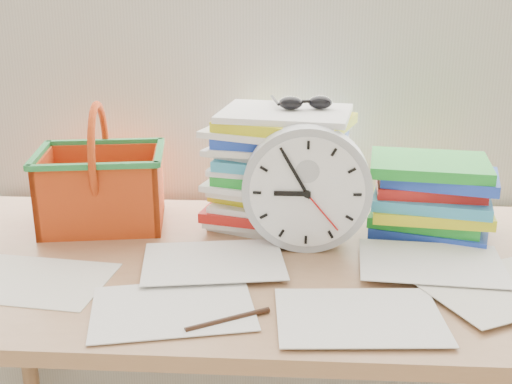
# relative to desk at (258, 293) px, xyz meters

# --- Properties ---
(desk) EXTENTS (1.40, 0.70, 0.75)m
(desk) POSITION_rel_desk_xyz_m (0.00, 0.00, 0.00)
(desk) COLOR #A0714B
(desk) RESTS_ON ground
(paper_stack) EXTENTS (0.36, 0.33, 0.27)m
(paper_stack) POSITION_rel_desk_xyz_m (0.04, 0.20, 0.21)
(paper_stack) COLOR white
(paper_stack) RESTS_ON desk
(clock) EXTENTS (0.26, 0.05, 0.26)m
(clock) POSITION_rel_desk_xyz_m (0.10, 0.07, 0.21)
(clock) COLOR #AAAEB2
(clock) RESTS_ON desk
(sunglasses) EXTENTS (0.15, 0.13, 0.03)m
(sunglasses) POSITION_rel_desk_xyz_m (0.09, 0.21, 0.36)
(sunglasses) COLOR black
(sunglasses) RESTS_ON paper_stack
(book_stack) EXTENTS (0.32, 0.27, 0.17)m
(book_stack) POSITION_rel_desk_xyz_m (0.38, 0.17, 0.16)
(book_stack) COLOR white
(book_stack) RESTS_ON desk
(basket) EXTENTS (0.31, 0.26, 0.28)m
(basket) POSITION_rel_desk_xyz_m (-0.37, 0.18, 0.21)
(basket) COLOR #E64D16
(basket) RESTS_ON desk
(pen) EXTENTS (0.14, 0.08, 0.01)m
(pen) POSITION_rel_desk_xyz_m (-0.03, -0.25, 0.08)
(pen) COLOR black
(pen) RESTS_ON desk
(scattered_papers) EXTENTS (1.26, 0.42, 0.02)m
(scattered_papers) POSITION_rel_desk_xyz_m (0.00, 0.00, 0.08)
(scattered_papers) COLOR white
(scattered_papers) RESTS_ON desk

